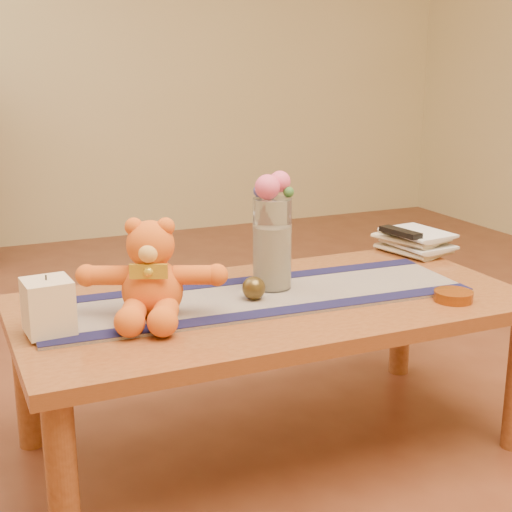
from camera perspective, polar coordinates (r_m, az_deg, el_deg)
name	(u,v)px	position (r m, az deg, el deg)	size (l,w,h in m)	color
floor	(272,445)	(2.25, 1.20, -14.26)	(5.50, 5.50, 0.00)	#5B2B1A
wall_back	(68,10)	(4.61, -14.15, 17.78)	(5.50, 5.50, 0.00)	tan
coffee_table_top	(272,306)	(2.07, 1.26, -3.85)	(1.40, 0.70, 0.04)	brown
table_leg_fl	(62,483)	(1.75, -14.56, -16.43)	(0.07, 0.07, 0.41)	brown
table_leg_bl	(27,380)	(2.26, -17.12, -9.05)	(0.07, 0.07, 0.41)	brown
table_leg_br	(401,318)	(2.69, 11.01, -4.67)	(0.07, 0.07, 0.41)	brown
persian_runner	(255,297)	(2.07, -0.10, -3.16)	(1.20, 0.35, 0.01)	#201A4B
runner_border_near	(275,312)	(1.94, 1.46, -4.27)	(1.20, 0.06, 0.00)	#131237
runner_border_far	(237,281)	(2.20, -1.48, -1.93)	(1.20, 0.06, 0.00)	#131237
teddy_bear	(152,270)	(1.91, -7.97, -1.05)	(0.36, 0.29, 0.24)	orange
pillar_candle	(48,306)	(1.85, -15.59, -3.72)	(0.11, 0.11, 0.13)	beige
candle_wick	(46,277)	(1.83, -15.74, -1.59)	(0.00, 0.00, 0.01)	black
glass_vase	(272,244)	(2.11, 1.24, 0.95)	(0.11, 0.11, 0.26)	silver
potpourri_fill	(272,257)	(2.12, 1.23, -0.08)	(0.09, 0.09, 0.18)	beige
rose_left	(267,187)	(2.06, 0.88, 5.29)	(0.07, 0.07, 0.07)	#E5517B
rose_right	(280,182)	(2.09, 1.83, 5.71)	(0.06, 0.06, 0.06)	#E5517B
blue_flower_back	(270,186)	(2.11, 1.11, 5.35)	(0.04, 0.04, 0.04)	#4B4EA4
blue_flower_side	(260,191)	(2.08, 0.28, 4.99)	(0.04, 0.04, 0.04)	#4B4EA4
leaf_sprig	(289,192)	(2.08, 2.50, 4.89)	(0.03, 0.03, 0.03)	#33662D
bronze_ball	(254,288)	(2.03, -0.17, -2.46)	(0.06, 0.06, 0.06)	#493818
book_bottom	(397,253)	(2.55, 10.73, 0.21)	(0.17, 0.22, 0.02)	beige
book_lower	(399,248)	(2.54, 10.89, 0.62)	(0.16, 0.22, 0.02)	beige
book_upper	(396,242)	(2.53, 10.63, 1.04)	(0.17, 0.22, 0.02)	beige
book_top	(399,237)	(2.53, 10.89, 1.46)	(0.16, 0.22, 0.02)	beige
tv_remote	(400,232)	(2.52, 10.97, 1.80)	(0.04, 0.16, 0.02)	black
amber_dish	(453,296)	(2.12, 14.84, -2.97)	(0.11, 0.11, 0.03)	#BF5914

